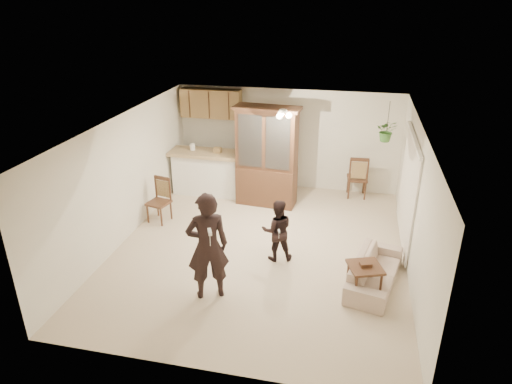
% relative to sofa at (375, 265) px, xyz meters
% --- Properties ---
extents(floor, '(6.50, 6.50, 0.00)m').
position_rel_sofa_xyz_m(floor, '(-2.15, 0.73, -0.37)').
color(floor, beige).
rests_on(floor, ground).
extents(ceiling, '(5.50, 6.50, 0.02)m').
position_rel_sofa_xyz_m(ceiling, '(-2.15, 0.73, 2.13)').
color(ceiling, silver).
rests_on(ceiling, wall_back).
extents(wall_back, '(5.50, 0.02, 2.50)m').
position_rel_sofa_xyz_m(wall_back, '(-2.15, 3.98, 0.88)').
color(wall_back, silver).
rests_on(wall_back, ground).
extents(wall_front, '(5.50, 0.02, 2.50)m').
position_rel_sofa_xyz_m(wall_front, '(-2.15, -2.52, 0.88)').
color(wall_front, silver).
rests_on(wall_front, ground).
extents(wall_left, '(0.02, 6.50, 2.50)m').
position_rel_sofa_xyz_m(wall_left, '(-4.90, 0.73, 0.88)').
color(wall_left, silver).
rests_on(wall_left, ground).
extents(wall_right, '(0.02, 6.50, 2.50)m').
position_rel_sofa_xyz_m(wall_right, '(0.60, 0.73, 0.88)').
color(wall_right, silver).
rests_on(wall_right, ground).
extents(breakfast_bar, '(1.60, 0.55, 1.00)m').
position_rel_sofa_xyz_m(breakfast_bar, '(-4.00, 3.08, 0.13)').
color(breakfast_bar, white).
rests_on(breakfast_bar, floor).
extents(bar_top, '(1.75, 0.70, 0.08)m').
position_rel_sofa_xyz_m(bar_top, '(-4.00, 3.08, 0.68)').
color(bar_top, '#A38361').
rests_on(bar_top, breakfast_bar).
extents(upper_cabinets, '(1.50, 0.34, 0.70)m').
position_rel_sofa_xyz_m(upper_cabinets, '(-4.05, 3.80, 1.73)').
color(upper_cabinets, olive).
rests_on(upper_cabinets, wall_back).
extents(vertical_blinds, '(0.06, 2.30, 2.10)m').
position_rel_sofa_xyz_m(vertical_blinds, '(0.56, 1.63, 0.73)').
color(vertical_blinds, silver).
rests_on(vertical_blinds, wall_right).
extents(ceiling_fixture, '(0.36, 0.36, 0.20)m').
position_rel_sofa_xyz_m(ceiling_fixture, '(-1.95, 1.93, 2.03)').
color(ceiling_fixture, '#FFE5BF').
rests_on(ceiling_fixture, ceiling).
extents(hanging_plant, '(0.43, 0.37, 0.48)m').
position_rel_sofa_xyz_m(hanging_plant, '(0.15, 3.13, 1.48)').
color(hanging_plant, '#2D6126').
rests_on(hanging_plant, ceiling).
extents(plant_cord, '(0.01, 0.01, 0.65)m').
position_rel_sofa_xyz_m(plant_cord, '(0.15, 3.13, 1.81)').
color(plant_cord, black).
rests_on(plant_cord, ceiling).
extents(sofa, '(1.13, 1.99, 0.73)m').
position_rel_sofa_xyz_m(sofa, '(0.00, 0.00, 0.00)').
color(sofa, beige).
rests_on(sofa, floor).
extents(adult, '(0.78, 0.67, 1.80)m').
position_rel_sofa_xyz_m(adult, '(-2.66, -0.92, 0.53)').
color(adult, black).
rests_on(adult, floor).
extents(child, '(0.77, 0.67, 1.35)m').
position_rel_sofa_xyz_m(child, '(-1.78, 0.43, 0.31)').
color(child, black).
rests_on(child, floor).
extents(china_hutch, '(1.52, 0.69, 2.33)m').
position_rel_sofa_xyz_m(china_hutch, '(-2.45, 2.81, 0.78)').
color(china_hutch, '#3A2715').
rests_on(china_hutch, floor).
extents(side_table, '(0.66, 0.66, 0.63)m').
position_rel_sofa_xyz_m(side_table, '(-0.18, -0.38, -0.07)').
color(side_table, '#3A2715').
rests_on(side_table, floor).
extents(chair_bar, '(0.52, 0.52, 0.98)m').
position_rel_sofa_xyz_m(chair_bar, '(-4.55, 1.40, -0.09)').
color(chair_bar, '#3A2715').
rests_on(chair_bar, floor).
extents(chair_hutch_left, '(0.61, 0.61, 0.99)m').
position_rel_sofa_xyz_m(chair_hutch_left, '(-2.69, 3.00, -0.09)').
color(chair_hutch_left, '#3A2715').
rests_on(chair_hutch_left, floor).
extents(chair_hutch_right, '(0.51, 0.51, 1.06)m').
position_rel_sofa_xyz_m(chair_hutch_right, '(-0.37, 3.69, -0.07)').
color(chair_hutch_right, '#3A2715').
rests_on(chair_hutch_right, floor).
extents(controller_adult, '(0.11, 0.17, 0.05)m').
position_rel_sofa_xyz_m(controller_adult, '(-2.48, -1.31, 1.05)').
color(controller_adult, white).
rests_on(controller_adult, adult).
extents(controller_child, '(0.06, 0.11, 0.03)m').
position_rel_sofa_xyz_m(controller_child, '(-1.70, 0.16, 0.37)').
color(controller_child, white).
rests_on(controller_child, child).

